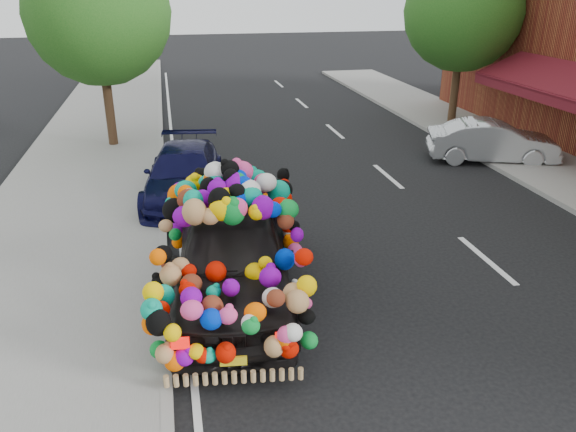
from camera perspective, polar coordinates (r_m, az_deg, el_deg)
The scene contains 9 objects.
ground at distance 9.95m, azimuth 1.29°, elevation -6.45°, with size 100.00×100.00×0.00m, color black.
sidewalk at distance 9.96m, azimuth -23.81°, elevation -8.15°, with size 4.00×60.00×0.12m, color gray.
kerb at distance 9.71m, azimuth -12.45°, elevation -7.40°, with size 0.15×60.00×0.13m, color gray.
lane_markings at distance 11.25m, azimuth 19.48°, elevation -4.17°, with size 6.00×50.00×0.01m, color silver, non-canonical shape.
tree_near_sidewalk at distance 18.04m, azimuth -18.79°, elevation 19.01°, with size 4.20×4.20×6.13m.
tree_far_b at distance 21.02m, azimuth 17.41°, elevation 19.19°, with size 4.00×4.00×5.90m.
plush_art_car at distance 8.94m, azimuth -5.73°, elevation -1.84°, with size 2.80×5.08×2.23m.
navy_sedan at distance 13.62m, azimuth -10.54°, elevation 4.22°, with size 1.71×4.21×1.22m, color black.
silver_hatchback at distance 17.28m, azimuth 20.04°, elevation 7.12°, with size 1.26×3.60×1.19m, color #ABAEB2.
Camera 1 is at (-2.04, -8.43, 4.86)m, focal length 35.00 mm.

